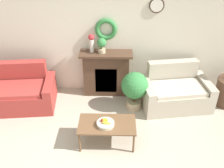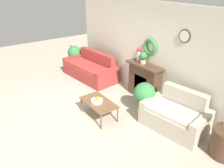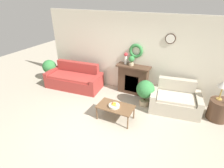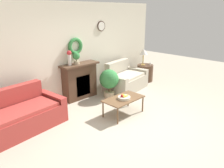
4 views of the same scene
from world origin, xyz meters
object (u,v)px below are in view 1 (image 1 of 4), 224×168
at_px(coffee_table, 107,125).
at_px(potted_plant_floor_by_loveseat, 135,87).
at_px(couch_left, 6,93).
at_px(loveseat_right, 175,92).
at_px(fruit_bowl, 105,123).
at_px(potted_plant_on_mantel, 102,44).
at_px(fireplace, 106,73).
at_px(vase_on_mantel_left, 91,42).

xyz_separation_m(coffee_table, potted_plant_floor_by_loveseat, (0.53, 1.05, 0.14)).
xyz_separation_m(couch_left, loveseat_right, (3.64, 0.12, -0.00)).
distance_m(loveseat_right, coffee_table, 1.87).
height_order(fruit_bowl, potted_plant_on_mantel, potted_plant_on_mantel).
xyz_separation_m(fireplace, potted_plant_floor_by_loveseat, (0.61, -0.59, 0.00)).
bearing_deg(couch_left, loveseat_right, -4.02).
xyz_separation_m(loveseat_right, fruit_bowl, (-1.45, -1.25, 0.16)).
bearing_deg(potted_plant_floor_by_loveseat, coffee_table, -116.93).
relative_size(coffee_table, vase_on_mantel_left, 2.49).
bearing_deg(potted_plant_floor_by_loveseat, potted_plant_on_mantel, 140.80).
height_order(loveseat_right, potted_plant_on_mantel, potted_plant_on_mantel).
bearing_deg(potted_plant_floor_by_loveseat, couch_left, 178.98).
xyz_separation_m(loveseat_right, potted_plant_floor_by_loveseat, (-0.89, -0.17, 0.22)).
distance_m(couch_left, vase_on_mantel_left, 2.14).
height_order(fireplace, loveseat_right, fireplace).
height_order(loveseat_right, fruit_bowl, loveseat_right).
relative_size(fireplace, potted_plant_floor_by_loveseat, 1.34).
height_order(fireplace, vase_on_mantel_left, vase_on_mantel_left).
distance_m(fireplace, loveseat_right, 1.57).
bearing_deg(vase_on_mantel_left, fruit_bowl, -77.96).
bearing_deg(fruit_bowl, potted_plant_floor_by_loveseat, 62.52).
bearing_deg(couch_left, vase_on_mantel_left, 10.59).
bearing_deg(potted_plant_on_mantel, couch_left, -165.63).
height_order(loveseat_right, coffee_table, loveseat_right).
bearing_deg(fireplace, fruit_bowl, -88.22).
relative_size(coffee_table, potted_plant_floor_by_loveseat, 1.18).
bearing_deg(vase_on_mantel_left, couch_left, -163.45).
bearing_deg(fruit_bowl, couch_left, 152.73).
distance_m(loveseat_right, fruit_bowl, 1.92).
distance_m(fireplace, vase_on_mantel_left, 0.81).
bearing_deg(potted_plant_on_mantel, potted_plant_floor_by_loveseat, -39.20).
bearing_deg(fireplace, loveseat_right, -15.44).
relative_size(fireplace, fruit_bowl, 3.72).
relative_size(couch_left, potted_plant_floor_by_loveseat, 2.49).
distance_m(potted_plant_on_mantel, potted_plant_floor_by_loveseat, 1.15).
bearing_deg(loveseat_right, fruit_bowl, -147.85).
xyz_separation_m(vase_on_mantel_left, potted_plant_on_mantel, (0.21, -0.02, -0.05)).
bearing_deg(coffee_table, loveseat_right, 40.58).
height_order(couch_left, coffee_table, couch_left).
bearing_deg(fruit_bowl, fireplace, 91.78).
bearing_deg(potted_plant_on_mantel, vase_on_mantel_left, 174.68).
height_order(fireplace, potted_plant_floor_by_loveseat, fireplace).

